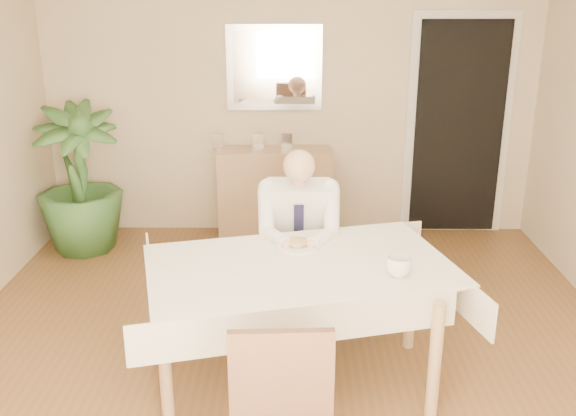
{
  "coord_description": "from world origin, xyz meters",
  "views": [
    {
      "loc": [
        0.04,
        -3.38,
        2.23
      ],
      "look_at": [
        0.0,
        0.35,
        0.95
      ],
      "focal_mm": 40.0,
      "sensor_mm": 36.0,
      "label": 1
    }
  ],
  "objects_px": {
    "dining_table": "(299,277)",
    "coffee_mug": "(398,266)",
    "seated_man": "(299,236)",
    "chair_far": "(298,245)",
    "sideboard": "(275,193)",
    "potted_palm": "(79,179)",
    "chair_near": "(282,399)"
  },
  "relations": [
    {
      "from": "dining_table",
      "to": "coffee_mug",
      "type": "bearing_deg",
      "value": -30.39
    },
    {
      "from": "seated_man",
      "to": "coffee_mug",
      "type": "xyz_separation_m",
      "value": [
        0.53,
        -0.74,
        0.12
      ]
    },
    {
      "from": "dining_table",
      "to": "coffee_mug",
      "type": "height_order",
      "value": "coffee_mug"
    },
    {
      "from": "seated_man",
      "to": "coffee_mug",
      "type": "bearing_deg",
      "value": -54.34
    },
    {
      "from": "chair_far",
      "to": "sideboard",
      "type": "distance_m",
      "value": 1.5
    },
    {
      "from": "seated_man",
      "to": "sideboard",
      "type": "height_order",
      "value": "seated_man"
    },
    {
      "from": "dining_table",
      "to": "chair_far",
      "type": "bearing_deg",
      "value": 75.43
    },
    {
      "from": "potted_palm",
      "to": "seated_man",
      "type": "bearing_deg",
      "value": -36.69
    },
    {
      "from": "potted_palm",
      "to": "chair_near",
      "type": "bearing_deg",
      "value": -58.25
    },
    {
      "from": "chair_far",
      "to": "seated_man",
      "type": "bearing_deg",
      "value": -89.69
    },
    {
      "from": "seated_man",
      "to": "potted_palm",
      "type": "relative_size",
      "value": 0.95
    },
    {
      "from": "chair_near",
      "to": "potted_palm",
      "type": "height_order",
      "value": "potted_palm"
    },
    {
      "from": "dining_table",
      "to": "sideboard",
      "type": "distance_m",
      "value": 2.39
    },
    {
      "from": "chair_far",
      "to": "potted_palm",
      "type": "distance_m",
      "value": 2.23
    },
    {
      "from": "chair_far",
      "to": "dining_table",
      "type": "bearing_deg",
      "value": -89.69
    },
    {
      "from": "chair_near",
      "to": "sideboard",
      "type": "relative_size",
      "value": 0.88
    },
    {
      "from": "dining_table",
      "to": "sideboard",
      "type": "bearing_deg",
      "value": 80.62
    },
    {
      "from": "chair_far",
      "to": "potted_palm",
      "type": "bearing_deg",
      "value": 149.59
    },
    {
      "from": "dining_table",
      "to": "coffee_mug",
      "type": "relative_size",
      "value": 14.4
    },
    {
      "from": "seated_man",
      "to": "potted_palm",
      "type": "xyz_separation_m",
      "value": [
        -1.91,
        1.42,
        -0.04
      ]
    },
    {
      "from": "dining_table",
      "to": "seated_man",
      "type": "xyz_separation_m",
      "value": [
        -0.0,
        0.59,
        0.02
      ]
    },
    {
      "from": "chair_far",
      "to": "potted_palm",
      "type": "xyz_separation_m",
      "value": [
        -1.91,
        1.14,
        0.15
      ]
    },
    {
      "from": "seated_man",
      "to": "sideboard",
      "type": "xyz_separation_m",
      "value": [
        -0.21,
        1.77,
        -0.27
      ]
    },
    {
      "from": "chair_far",
      "to": "coffee_mug",
      "type": "relative_size",
      "value": 6.62
    },
    {
      "from": "chair_far",
      "to": "seated_man",
      "type": "distance_m",
      "value": 0.34
    },
    {
      "from": "chair_far",
      "to": "coffee_mug",
      "type": "xyz_separation_m",
      "value": [
        0.53,
        -1.03,
        0.3
      ]
    },
    {
      "from": "dining_table",
      "to": "potted_palm",
      "type": "relative_size",
      "value": 1.5
    },
    {
      "from": "dining_table",
      "to": "seated_man",
      "type": "relative_size",
      "value": 1.58
    },
    {
      "from": "coffee_mug",
      "to": "chair_near",
      "type": "bearing_deg",
      "value": -127.98
    },
    {
      "from": "chair_near",
      "to": "potted_palm",
      "type": "bearing_deg",
      "value": 118.68
    },
    {
      "from": "chair_near",
      "to": "coffee_mug",
      "type": "height_order",
      "value": "chair_near"
    },
    {
      "from": "sideboard",
      "to": "seated_man",
      "type": "bearing_deg",
      "value": -87.62
    }
  ]
}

